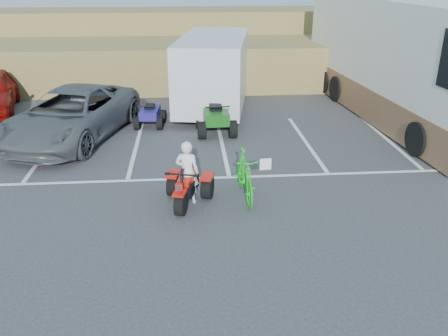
{
  "coord_description": "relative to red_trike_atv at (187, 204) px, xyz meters",
  "views": [
    {
      "loc": [
        -1.07,
        -9.1,
        5.19
      ],
      "look_at": [
        -0.28,
        0.71,
        1.0
      ],
      "focal_mm": 38.0,
      "sensor_mm": 36.0,
      "label": 1
    }
  ],
  "objects": [
    {
      "name": "red_trike_atv",
      "position": [
        0.0,
        0.0,
        0.0
      ],
      "size": [
        1.45,
        1.72,
        0.97
      ],
      "primitive_type": null,
      "rotation": [
        0.0,
        0.0,
        -0.25
      ],
      "color": "red",
      "rests_on": "ground"
    },
    {
      "name": "green_dirt_bike",
      "position": [
        1.41,
        0.26,
        0.58
      ],
      "size": [
        0.66,
        1.96,
        1.16
      ],
      "primitive_type": "imported",
      "rotation": [
        0.0,
        0.0,
        0.06
      ],
      "color": "#14BF19",
      "rests_on": "ground"
    },
    {
      "name": "grey_pickup",
      "position": [
        -3.63,
        5.0,
        0.81
      ],
      "size": [
        4.21,
        6.32,
        1.61
      ],
      "primitive_type": "imported",
      "rotation": [
        0.0,
        0.0,
        -0.29
      ],
      "color": "#4D5156",
      "rests_on": "ground"
    },
    {
      "name": "quad_atv_green",
      "position": [
        1.02,
        5.19,
        0.0
      ],
      "size": [
        1.34,
        1.75,
        1.11
      ],
      "primitive_type": null,
      "rotation": [
        0.0,
        0.0,
        0.04
      ],
      "color": "#135615",
      "rests_on": "ground"
    },
    {
      "name": "rv_motorhome",
      "position": [
        7.91,
        6.74,
        1.8
      ],
      "size": [
        3.86,
        11.71,
        4.14
      ],
      "rotation": [
        0.0,
        0.0,
        0.08
      ],
      "color": "silver",
      "rests_on": "ground"
    },
    {
      "name": "grass_embankment",
      "position": [
        1.15,
        14.55,
        1.42
      ],
      "size": [
        40.0,
        8.5,
        3.1
      ],
      "color": "olive",
      "rests_on": "ground"
    },
    {
      "name": "rider",
      "position": [
        0.04,
        0.15,
        0.77
      ],
      "size": [
        0.63,
        0.49,
        1.53
      ],
      "primitive_type": "imported",
      "rotation": [
        0.0,
        0.0,
        2.89
      ],
      "color": "white",
      "rests_on": "ground"
    },
    {
      "name": "ground",
      "position": [
        1.15,
        -0.93,
        0.0
      ],
      "size": [
        100.0,
        100.0,
        0.0
      ],
      "primitive_type": "plane",
      "color": "#333336",
      "rests_on": "ground"
    },
    {
      "name": "cargo_trailer",
      "position": [
        1.17,
        8.33,
        1.5
      ],
      "size": [
        3.35,
        6.26,
        2.77
      ],
      "rotation": [
        0.0,
        0.0,
        -0.17
      ],
      "color": "silver",
      "rests_on": "ground"
    },
    {
      "name": "quad_atv_blue",
      "position": [
        -1.22,
        6.15,
        0.0
      ],
      "size": [
        1.09,
        1.39,
        0.85
      ],
      "primitive_type": null,
      "rotation": [
        0.0,
        0.0,
        -0.09
      ],
      "color": "navy",
      "rests_on": "ground"
    },
    {
      "name": "parking_stripes",
      "position": [
        2.02,
        3.14,
        0.0
      ],
      "size": [
        28.0,
        5.16,
        0.01
      ],
      "color": "white",
      "rests_on": "ground"
    }
  ]
}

